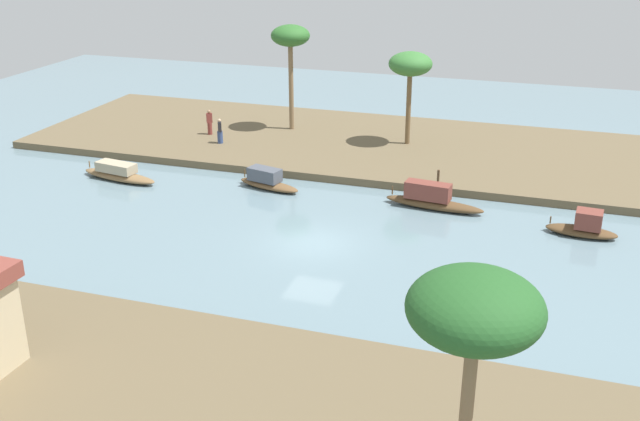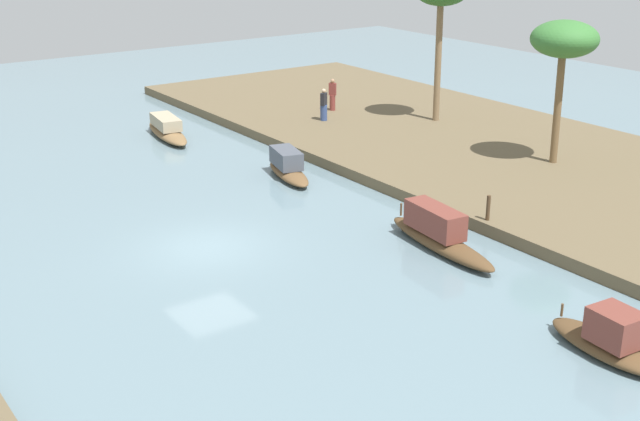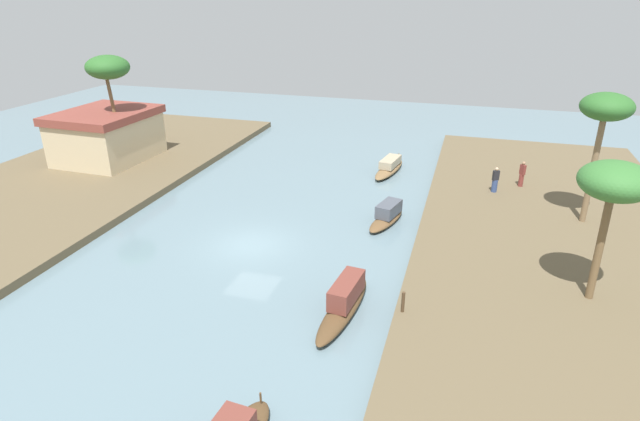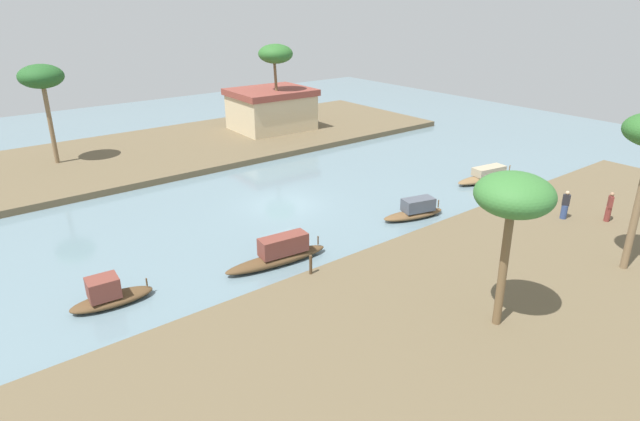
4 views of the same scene
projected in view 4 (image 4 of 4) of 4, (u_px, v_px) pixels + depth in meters
river_water at (284, 205)px, 32.61m from camera, size 78.95×78.95×0.00m
riverbank_left at (502, 312)px, 21.12m from camera, size 47.68×14.57×0.46m
riverbank_right at (179, 148)px, 43.92m from camera, size 47.68×14.57×0.46m
sampan_upstream_small at (415, 210)px, 30.53m from camera, size 4.06×1.98×1.17m
sampan_midstream at (109, 295)px, 21.87m from camera, size 3.47×1.44×1.33m
sampan_with_tall_canopy at (279, 254)px, 25.26m from camera, size 5.42×1.60×1.41m
sampan_downstream_large at (487, 176)px, 36.58m from camera, size 5.22×1.96×1.04m
person_on_near_bank at (565, 207)px, 29.18m from camera, size 0.48×0.48×1.64m
person_by_mooring at (609, 208)px, 28.81m from camera, size 0.43×0.43×1.70m
mooring_post at (311, 265)px, 23.42m from camera, size 0.14×0.14×0.91m
palm_tree_left_near at (514, 198)px, 18.14m from camera, size 2.77×2.77×6.01m
palm_tree_right_tall at (41, 78)px, 36.78m from camera, size 3.06×3.06×7.21m
palm_tree_right_short at (276, 55)px, 45.84m from camera, size 3.05×3.05×7.73m
riverside_building at (271, 109)px, 48.51m from camera, size 7.30×6.17×3.69m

